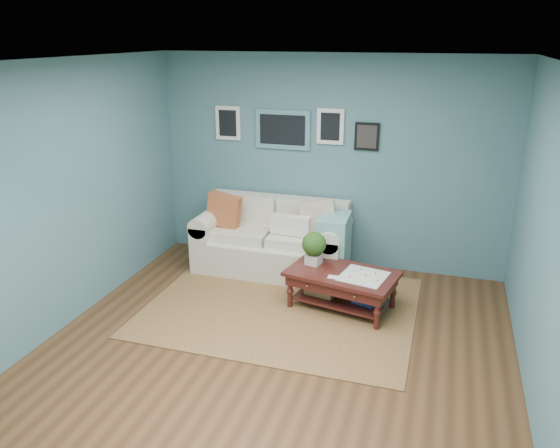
% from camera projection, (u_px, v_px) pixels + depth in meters
% --- Properties ---
extents(room_shell, '(5.00, 5.02, 2.70)m').
position_uv_depth(room_shell, '(268.00, 222.00, 4.74)').
color(room_shell, brown).
rests_on(room_shell, ground).
extents(area_rug, '(2.93, 2.34, 0.01)m').
position_uv_depth(area_rug, '(282.00, 306.00, 6.15)').
color(area_rug, brown).
rests_on(area_rug, ground).
extents(loveseat, '(1.96, 0.89, 1.01)m').
position_uv_depth(loveseat, '(279.00, 240.00, 6.98)').
color(loveseat, beige).
rests_on(loveseat, ground).
extents(coffee_table, '(1.29, 0.91, 0.82)m').
position_uv_depth(coffee_table, '(337.00, 277.00, 6.04)').
color(coffee_table, '#38130E').
rests_on(coffee_table, ground).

